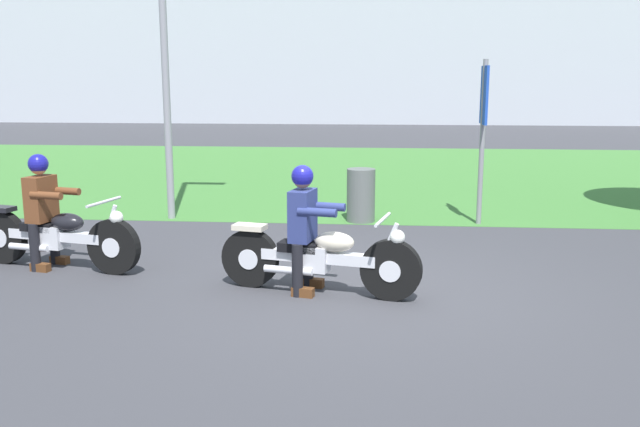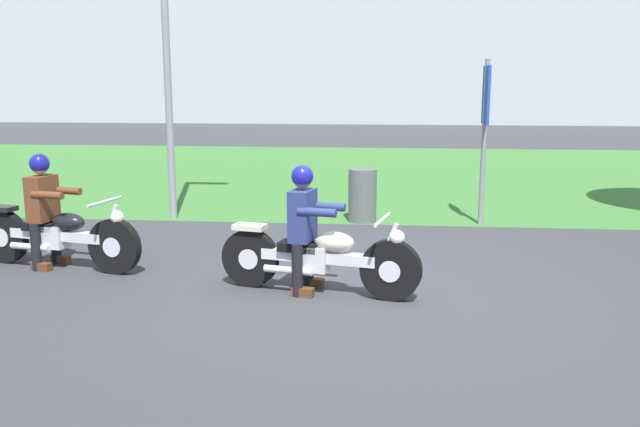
# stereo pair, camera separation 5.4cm
# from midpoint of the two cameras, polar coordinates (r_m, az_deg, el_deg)

# --- Properties ---
(ground) EXTENTS (120.00, 120.00, 0.00)m
(ground) POSITION_cam_midpoint_polar(r_m,az_deg,el_deg) (7.61, 3.74, -6.62)
(ground) COLOR #38383D
(grass_verge) EXTENTS (60.00, 12.00, 0.01)m
(grass_verge) POSITION_cam_midpoint_polar(r_m,az_deg,el_deg) (16.94, 4.66, 3.37)
(grass_verge) COLOR #3D7533
(grass_verge) RESTS_ON ground
(motorcycle_lead) EXTENTS (2.24, 0.79, 0.89)m
(motorcycle_lead) POSITION_cam_midpoint_polar(r_m,az_deg,el_deg) (7.49, 0.11, -3.70)
(motorcycle_lead) COLOR black
(motorcycle_lead) RESTS_ON ground
(rider_lead) EXTENTS (0.62, 0.54, 1.41)m
(rider_lead) POSITION_cam_midpoint_polar(r_m,az_deg,el_deg) (7.45, -1.12, -0.43)
(rider_lead) COLOR black
(rider_lead) RESTS_ON ground
(motorcycle_follow) EXTENTS (2.28, 0.80, 0.90)m
(motorcycle_follow) POSITION_cam_midpoint_polar(r_m,az_deg,el_deg) (9.06, -20.78, -1.76)
(motorcycle_follow) COLOR black
(motorcycle_follow) RESTS_ON ground
(rider_follow) EXTENTS (0.62, 0.54, 1.42)m
(rider_follow) POSITION_cam_midpoint_polar(r_m,az_deg,el_deg) (9.08, -21.79, 0.93)
(rider_follow) COLOR black
(rider_follow) RESTS_ON ground
(trash_can) EXTENTS (0.46, 0.46, 0.87)m
(trash_can) POSITION_cam_midpoint_polar(r_m,az_deg,el_deg) (11.20, 3.68, 1.51)
(trash_can) COLOR #595E5B
(trash_can) RESTS_ON ground
(sign_banner) EXTENTS (0.08, 0.60, 2.60)m
(sign_banner) POSITION_cam_midpoint_polar(r_m,az_deg,el_deg) (11.14, 13.68, 7.84)
(sign_banner) COLOR gray
(sign_banner) RESTS_ON ground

